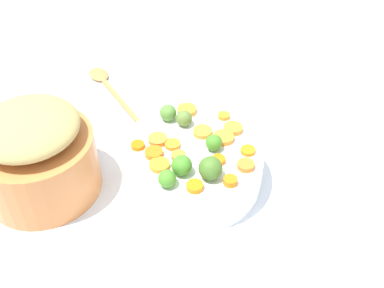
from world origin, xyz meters
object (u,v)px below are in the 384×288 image
object	(u,v)px
serving_bowl_carrots	(192,164)
casserole_dish	(339,273)
metal_pot	(39,164)
wooden_spoon	(107,85)

from	to	relation	value
serving_bowl_carrots	casserole_dish	bearing A→B (deg)	-11.56
metal_pot	casserole_dish	distance (m)	0.55
serving_bowl_carrots	wooden_spoon	bearing A→B (deg)	159.73
wooden_spoon	casserole_dish	size ratio (longest dim) A/B	1.18
serving_bowl_carrots	casserole_dish	xyz separation A→B (m)	(0.32, -0.07, 0.01)
serving_bowl_carrots	metal_pot	size ratio (longest dim) A/B	1.24
serving_bowl_carrots	casserole_dish	distance (m)	0.33
serving_bowl_carrots	casserole_dish	size ratio (longest dim) A/B	1.07
wooden_spoon	casserole_dish	xyz separation A→B (m)	(0.68, -0.20, 0.05)
metal_pot	casserole_dish	xyz separation A→B (m)	(0.54, 0.12, -0.01)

